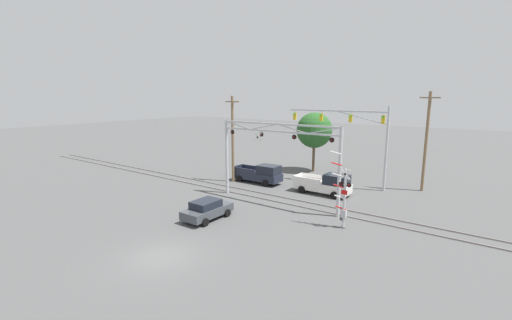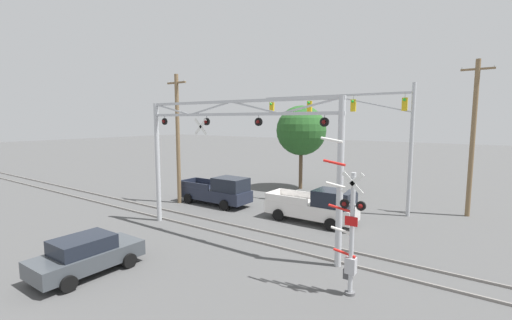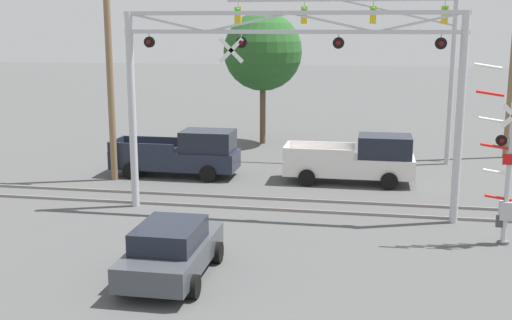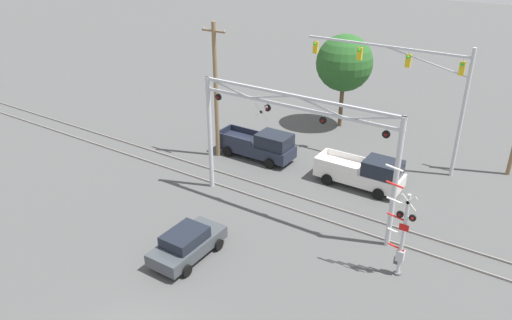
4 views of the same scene
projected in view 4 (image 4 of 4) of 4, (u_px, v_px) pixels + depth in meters
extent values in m
cube|color=gray|center=(293.00, 209.00, 28.53)|extent=(80.00, 0.08, 0.10)
cube|color=gray|center=(305.00, 199.00, 29.61)|extent=(80.00, 0.08, 0.10)
cylinder|color=#B7BABF|center=(210.00, 134.00, 29.58)|extent=(0.27, 0.27, 7.00)
cylinder|color=#B7BABF|center=(395.00, 184.00, 24.03)|extent=(0.27, 0.27, 7.00)
cube|color=#B7BABF|center=(295.00, 107.00, 25.57)|extent=(11.56, 0.14, 0.14)
cube|color=#B7BABF|center=(295.00, 96.00, 25.30)|extent=(11.56, 0.14, 0.14)
cube|color=#B7BABF|center=(228.00, 88.00, 27.52)|extent=(2.84, 0.08, 0.69)
cube|color=#B7BABF|center=(271.00, 97.00, 26.13)|extent=(2.84, 0.08, 0.69)
cube|color=#B7BABF|center=(320.00, 107.00, 24.74)|extent=(2.84, 0.08, 0.69)
cube|color=#B7BABF|center=(374.00, 118.00, 23.35)|extent=(2.84, 0.08, 0.69)
cylinder|color=black|center=(218.00, 97.00, 28.14)|extent=(0.38, 0.10, 0.38)
sphere|color=#590C0C|center=(218.00, 97.00, 28.09)|extent=(0.18, 0.18, 0.18)
cylinder|color=#B7BABF|center=(218.00, 93.00, 28.04)|extent=(0.04, 0.04, 0.10)
cylinder|color=black|center=(268.00, 108.00, 26.53)|extent=(0.38, 0.10, 0.38)
sphere|color=#590C0C|center=(267.00, 108.00, 26.48)|extent=(0.18, 0.18, 0.18)
cylinder|color=#B7BABF|center=(268.00, 104.00, 26.43)|extent=(0.04, 0.04, 0.10)
cylinder|color=black|center=(323.00, 120.00, 24.92)|extent=(0.38, 0.10, 0.38)
sphere|color=#590C0C|center=(322.00, 121.00, 24.87)|extent=(0.18, 0.18, 0.18)
cylinder|color=#B7BABF|center=(323.00, 116.00, 24.82)|extent=(0.04, 0.04, 0.10)
cylinder|color=black|center=(386.00, 134.00, 23.31)|extent=(0.38, 0.10, 0.38)
sphere|color=#590C0C|center=(386.00, 135.00, 23.26)|extent=(0.18, 0.18, 0.18)
cylinder|color=#B7BABF|center=(387.00, 130.00, 23.21)|extent=(0.04, 0.04, 0.10)
cube|color=white|center=(261.00, 112.00, 26.74)|extent=(0.88, 0.03, 0.88)
cube|color=white|center=(261.00, 112.00, 26.74)|extent=(0.88, 0.03, 0.88)
cylinder|color=black|center=(261.00, 112.00, 26.72)|extent=(0.04, 0.04, 0.02)
cylinder|color=#B7BABF|center=(403.00, 236.00, 22.51)|extent=(0.16, 0.16, 4.29)
cylinder|color=#59595B|center=(397.00, 273.00, 23.43)|extent=(0.35, 0.35, 0.10)
cube|color=white|center=(408.00, 203.00, 21.64)|extent=(0.78, 0.03, 0.78)
cube|color=white|center=(408.00, 203.00, 21.64)|extent=(0.78, 0.03, 0.78)
cylinder|color=black|center=(408.00, 203.00, 21.62)|extent=(0.04, 0.04, 0.02)
cylinder|color=black|center=(400.00, 214.00, 22.19)|extent=(0.32, 0.09, 0.32)
sphere|color=#590C0C|center=(400.00, 215.00, 22.15)|extent=(0.16, 0.16, 0.16)
cylinder|color=black|center=(413.00, 218.00, 21.92)|extent=(0.32, 0.09, 0.32)
sphere|color=#590C0C|center=(412.00, 219.00, 21.87)|extent=(0.16, 0.16, 0.16)
cube|color=#B7BABF|center=(406.00, 216.00, 22.05)|extent=(0.64, 0.06, 0.06)
cube|color=red|center=(404.00, 228.00, 22.22)|extent=(0.44, 0.02, 0.32)
cube|color=#B2B2B7|center=(400.00, 256.00, 22.99)|extent=(0.36, 0.28, 0.56)
cylinder|color=red|center=(396.00, 247.00, 22.94)|extent=(0.80, 0.09, 0.20)
cylinder|color=white|center=(396.00, 232.00, 22.65)|extent=(0.80, 0.09, 0.20)
cylinder|color=red|center=(395.00, 217.00, 22.36)|extent=(0.80, 0.09, 0.20)
cylinder|color=white|center=(395.00, 201.00, 22.08)|extent=(0.80, 0.09, 0.20)
cylinder|color=red|center=(395.00, 185.00, 21.79)|extent=(0.80, 0.09, 0.20)
cylinder|color=white|center=(394.00, 168.00, 21.50)|extent=(0.80, 0.09, 0.20)
cube|color=#3F3F42|center=(396.00, 261.00, 23.21)|extent=(0.24, 0.12, 0.36)
cylinder|color=#B7BABF|center=(462.00, 115.00, 30.61)|extent=(0.24, 0.24, 8.31)
cube|color=#B7BABF|center=(385.00, 46.00, 31.68)|extent=(10.72, 0.14, 0.14)
cube|color=#B7BABF|center=(425.00, 61.00, 30.63)|extent=(5.38, 0.08, 1.28)
cylinder|color=#B7BABF|center=(316.00, 39.00, 34.14)|extent=(0.04, 0.04, 0.30)
cube|color=gold|center=(316.00, 47.00, 34.38)|extent=(0.30, 0.26, 0.81)
sphere|color=green|center=(315.00, 44.00, 34.14)|extent=(0.18, 0.18, 0.18)
cylinder|color=#B7BABF|center=(360.00, 45.00, 32.55)|extent=(0.04, 0.04, 0.30)
cube|color=gold|center=(360.00, 54.00, 32.79)|extent=(0.30, 0.26, 0.81)
sphere|color=green|center=(359.00, 50.00, 32.54)|extent=(0.18, 0.18, 0.18)
cylinder|color=#B7BABF|center=(409.00, 52.00, 30.95)|extent=(0.04, 0.04, 0.30)
cube|color=gold|center=(408.00, 61.00, 31.19)|extent=(0.30, 0.26, 0.81)
sphere|color=green|center=(408.00, 57.00, 30.95)|extent=(0.18, 0.18, 0.18)
cylinder|color=#B7BABF|center=(464.00, 59.00, 29.36)|extent=(0.04, 0.04, 0.30)
cube|color=gold|center=(462.00, 68.00, 29.60)|extent=(0.30, 0.26, 0.81)
sphere|color=green|center=(462.00, 65.00, 29.36)|extent=(0.18, 0.18, 0.18)
cube|color=silver|center=(359.00, 175.00, 30.86)|extent=(5.40, 1.83, 0.81)
cube|color=black|center=(383.00, 168.00, 29.76)|extent=(2.18, 1.69, 0.91)
cube|color=silver|center=(336.00, 166.00, 30.51)|extent=(2.82, 0.08, 0.41)
cube|color=silver|center=(347.00, 156.00, 31.83)|extent=(2.82, 0.08, 0.41)
cube|color=silver|center=(321.00, 156.00, 31.89)|extent=(0.10, 1.75, 0.41)
cylinder|color=black|center=(378.00, 194.00, 29.51)|extent=(0.70, 0.24, 0.70)
cylinder|color=black|center=(389.00, 181.00, 30.91)|extent=(0.70, 0.24, 0.70)
cylinder|color=black|center=(327.00, 179.00, 31.16)|extent=(0.70, 0.24, 0.70)
cylinder|color=black|center=(340.00, 168.00, 32.55)|extent=(0.70, 0.24, 0.70)
cube|color=#1E2333|center=(256.00, 147.00, 34.54)|extent=(5.55, 1.83, 0.81)
cube|color=black|center=(274.00, 141.00, 33.42)|extent=(2.24, 1.69, 0.91)
cube|color=#1E2333|center=(234.00, 139.00, 34.21)|extent=(2.91, 0.08, 0.41)
cube|color=#1E2333|center=(248.00, 131.00, 35.53)|extent=(2.91, 0.08, 0.41)
cube|color=#1E2333|center=(224.00, 131.00, 35.62)|extent=(0.10, 1.75, 0.41)
cylinder|color=black|center=(269.00, 163.00, 33.17)|extent=(0.70, 0.24, 0.70)
cylinder|color=black|center=(284.00, 153.00, 34.57)|extent=(0.70, 0.24, 0.70)
cylinder|color=black|center=(228.00, 151.00, 34.87)|extent=(0.70, 0.24, 0.70)
cylinder|color=black|center=(243.00, 142.00, 36.26)|extent=(0.70, 0.24, 0.70)
cube|color=#3D4247|center=(188.00, 245.00, 24.43)|extent=(1.82, 4.09, 0.63)
cube|color=black|center=(185.00, 237.00, 24.04)|extent=(1.55, 2.13, 0.56)
cylinder|color=black|center=(190.00, 233.00, 25.94)|extent=(0.24, 0.60, 0.60)
cylinder|color=black|center=(218.00, 245.00, 25.04)|extent=(0.24, 0.60, 0.60)
cylinder|color=black|center=(157.00, 257.00, 24.10)|extent=(0.24, 0.60, 0.60)
cylinder|color=black|center=(186.00, 271.00, 23.19)|extent=(0.24, 0.60, 0.60)
cylinder|color=brown|center=(216.00, 92.00, 33.10)|extent=(0.28, 0.28, 9.26)
cube|color=brown|center=(214.00, 31.00, 31.34)|extent=(1.80, 0.12, 0.12)
cylinder|color=silver|center=(203.00, 28.00, 31.70)|extent=(0.08, 0.08, 0.12)
cylinder|color=silver|center=(224.00, 31.00, 30.89)|extent=(0.08, 0.08, 0.12)
cylinder|color=brown|center=(341.00, 104.00, 39.30)|extent=(0.32, 0.32, 3.62)
sphere|color=#265623|center=(344.00, 63.00, 37.85)|extent=(4.33, 4.33, 4.33)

